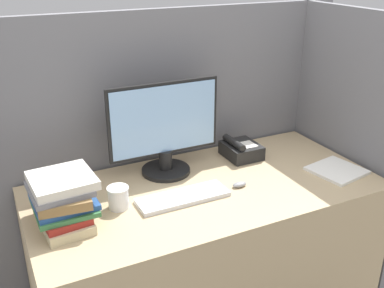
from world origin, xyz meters
The scene contains 10 objects.
cubicle_panel_rear centered at (0.00, 0.82, 0.77)m, with size 2.03×0.04×1.53m.
cubicle_panel_right centered at (0.85, 0.42, 0.77)m, with size 0.04×0.84×1.53m.
desk centered at (0.00, 0.39, 0.38)m, with size 1.63×0.78×0.77m.
monitor centered at (-0.11, 0.61, 0.98)m, with size 0.56×0.24×0.46m.
keyboard centered at (-0.15, 0.33, 0.78)m, with size 0.41×0.14×0.02m.
mouse centered at (0.14, 0.32, 0.78)m, with size 0.07×0.04×0.02m.
coffee_cup centered at (-0.42, 0.39, 0.82)m, with size 0.09×0.09×0.10m.
book_stack centered at (-0.65, 0.38, 0.87)m, with size 0.26×0.31×0.20m.
desk_telephone centered at (0.32, 0.60, 0.81)m, with size 0.17×0.20×0.11m.
paper_pile centered at (0.66, 0.24, 0.78)m, with size 0.27×0.27×0.02m.
Camera 1 is at (-0.87, -1.24, 1.78)m, focal length 42.00 mm.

